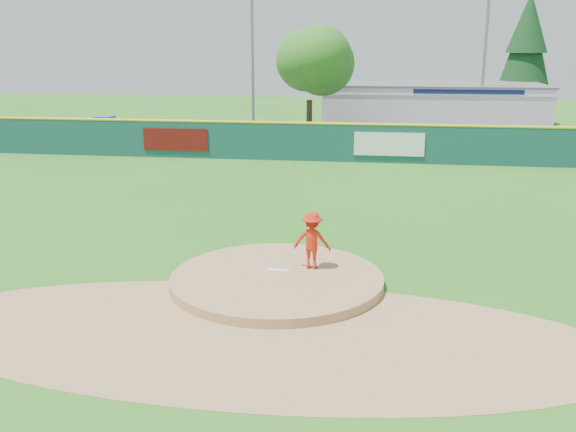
# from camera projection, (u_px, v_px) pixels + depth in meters

# --- Properties ---
(ground) EXTENTS (120.00, 120.00, 0.00)m
(ground) POSITION_uv_depth(u_px,v_px,m) (277.00, 284.00, 16.60)
(ground) COLOR #286B19
(ground) RESTS_ON ground
(pitchers_mound) EXTENTS (5.50, 5.50, 0.50)m
(pitchers_mound) POSITION_uv_depth(u_px,v_px,m) (277.00, 284.00, 16.60)
(pitchers_mound) COLOR #9E774C
(pitchers_mound) RESTS_ON ground
(pitching_rubber) EXTENTS (0.60, 0.15, 0.04)m
(pitching_rubber) POSITION_uv_depth(u_px,v_px,m) (279.00, 271.00, 16.82)
(pitching_rubber) COLOR white
(pitching_rubber) RESTS_ON pitchers_mound
(infield_dirt_arc) EXTENTS (15.40, 15.40, 0.01)m
(infield_dirt_arc) POSITION_uv_depth(u_px,v_px,m) (254.00, 334.00, 13.74)
(infield_dirt_arc) COLOR #9E774C
(infield_dirt_arc) RESTS_ON ground
(parking_lot) EXTENTS (44.00, 16.00, 0.02)m
(parking_lot) POSITION_uv_depth(u_px,v_px,m) (342.00, 137.00, 42.40)
(parking_lot) COLOR #38383A
(parking_lot) RESTS_ON ground
(pitcher) EXTENTS (1.03, 0.65, 1.53)m
(pitcher) POSITION_uv_depth(u_px,v_px,m) (312.00, 240.00, 16.89)
(pitcher) COLOR red
(pitcher) RESTS_ON pitchers_mound
(van) EXTENTS (5.00, 3.24, 1.28)m
(van) POSITION_uv_depth(u_px,v_px,m) (272.00, 134.00, 39.42)
(van) COLOR white
(van) RESTS_ON parking_lot
(pool_building_grp) EXTENTS (15.20, 8.20, 3.31)m
(pool_building_grp) POSITION_uv_depth(u_px,v_px,m) (431.00, 106.00, 45.90)
(pool_building_grp) COLOR silver
(pool_building_grp) RESTS_ON ground
(fence_banners) EXTENTS (15.03, 0.04, 1.20)m
(fence_banners) POSITION_uv_depth(u_px,v_px,m) (280.00, 142.00, 33.85)
(fence_banners) COLOR #600F0D
(fence_banners) RESTS_ON ground
(playground_slide) EXTENTS (1.05, 2.96, 1.64)m
(playground_slide) POSITION_uv_depth(u_px,v_px,m) (105.00, 129.00, 40.17)
(playground_slide) COLOR blue
(playground_slide) RESTS_ON ground
(outfield_fence) EXTENTS (40.00, 0.14, 2.07)m
(outfield_fence) POSITION_uv_depth(u_px,v_px,m) (332.00, 141.00, 33.52)
(outfield_fence) COLOR #154442
(outfield_fence) RESTS_ON ground
(deciduous_tree) EXTENTS (5.60, 5.60, 7.36)m
(deciduous_tree) POSITION_uv_depth(u_px,v_px,m) (310.00, 68.00, 39.58)
(deciduous_tree) COLOR #382314
(deciduous_tree) RESTS_ON ground
(conifer_tree) EXTENTS (4.40, 4.40, 9.50)m
(conifer_tree) POSITION_uv_depth(u_px,v_px,m) (526.00, 50.00, 47.74)
(conifer_tree) COLOR #382314
(conifer_tree) RESTS_ON ground
(light_pole_left) EXTENTS (1.75, 0.25, 11.00)m
(light_pole_left) POSITION_uv_depth(u_px,v_px,m) (252.00, 43.00, 41.66)
(light_pole_left) COLOR gray
(light_pole_left) RESTS_ON ground
(light_pole_right) EXTENTS (1.75, 0.25, 10.00)m
(light_pole_right) POSITION_uv_depth(u_px,v_px,m) (485.00, 51.00, 41.61)
(light_pole_right) COLOR gray
(light_pole_right) RESTS_ON ground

